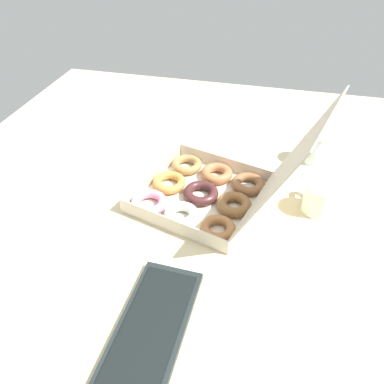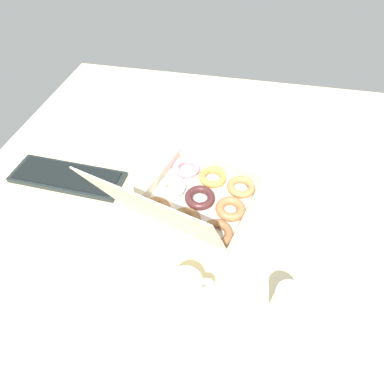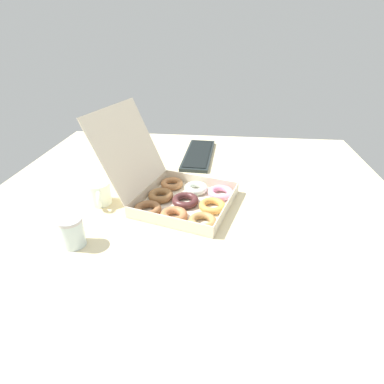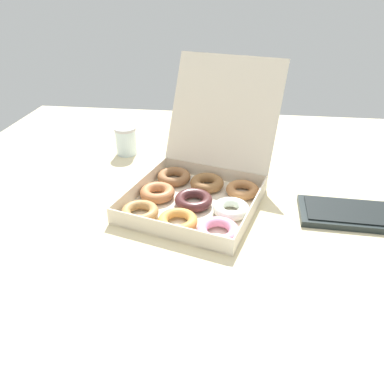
# 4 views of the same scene
# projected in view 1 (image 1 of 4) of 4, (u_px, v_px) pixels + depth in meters

# --- Properties ---
(ground_plane) EXTENTS (1.80, 1.80, 0.02)m
(ground_plane) POSITION_uv_depth(u_px,v_px,m) (195.00, 198.00, 1.20)
(ground_plane) COLOR beige
(donut_box) EXTENTS (0.48, 0.58, 0.37)m
(donut_box) POSITION_uv_depth(u_px,v_px,m) (209.00, 190.00, 1.15)
(donut_box) COLOR beige
(donut_box) RESTS_ON ground_plane
(keyboard) EXTENTS (0.45, 0.16, 0.02)m
(keyboard) POSITION_uv_depth(u_px,v_px,m) (143.00, 349.00, 0.79)
(keyboard) COLOR #1F2728
(keyboard) RESTS_ON ground_plane
(coffee_mug) EXTENTS (0.13, 0.09, 0.09)m
(coffee_mug) POSITION_uv_depth(u_px,v_px,m) (319.00, 197.00, 1.11)
(coffee_mug) COLOR white
(coffee_mug) RESTS_ON ground_plane
(glass_jar) EXTENTS (0.08, 0.08, 0.10)m
(glass_jar) POSITION_uv_depth(u_px,v_px,m) (314.00, 148.00, 1.32)
(glass_jar) COLOR silver
(glass_jar) RESTS_ON ground_plane
(paper_napkin) EXTENTS (0.16, 0.14, 0.00)m
(paper_napkin) POSITION_uv_depth(u_px,v_px,m) (82.00, 221.00, 1.10)
(paper_napkin) COLOR white
(paper_napkin) RESTS_ON ground_plane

